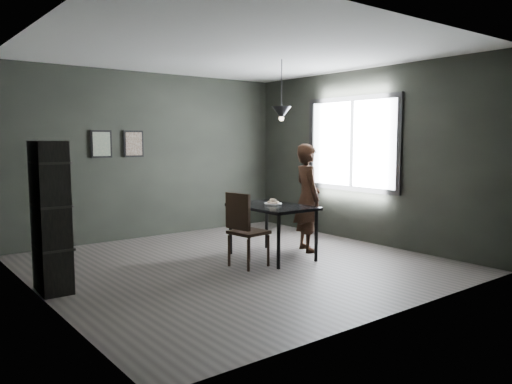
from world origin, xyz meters
TOP-DOWN VIEW (x-y plane):
  - ground at (0.00, 0.00)m, footprint 5.00×5.00m
  - back_wall at (0.00, 2.50)m, footprint 5.00×0.10m
  - ceiling at (0.00, 0.00)m, footprint 5.00×5.00m
  - window_assembly at (2.47, 0.20)m, footprint 0.04×1.96m
  - cafe_table at (0.60, 0.00)m, footprint 0.80×1.20m
  - white_plate at (0.66, 0.06)m, footprint 0.23×0.23m
  - donut_pile at (0.66, 0.06)m, footprint 0.17×0.17m
  - woman at (1.31, 0.02)m, footprint 0.57×0.69m
  - wood_chair at (-0.05, -0.20)m, footprint 0.48×0.48m
  - shelf_unit at (-2.32, 0.28)m, footprint 0.34×0.56m
  - pendant_lamp at (0.85, 0.10)m, footprint 0.28×0.28m
  - framed_print_left at (-0.90, 2.47)m, footprint 0.34×0.04m
  - framed_print_right at (-0.35, 2.47)m, footprint 0.34×0.04m

SIDE VIEW (x-z plane):
  - ground at x=0.00m, z-range 0.00..0.00m
  - wood_chair at x=-0.05m, z-range 0.07..1.05m
  - cafe_table at x=0.60m, z-range 0.30..1.05m
  - white_plate at x=0.66m, z-range 0.75..0.76m
  - donut_pile at x=0.66m, z-range 0.75..0.83m
  - woman at x=1.31m, z-range 0.00..1.61m
  - shelf_unit at x=-2.32m, z-range 0.00..1.66m
  - back_wall at x=0.00m, z-range 0.00..2.80m
  - window_assembly at x=2.47m, z-range 0.82..2.38m
  - framed_print_left at x=-0.90m, z-range 1.38..1.82m
  - framed_print_right at x=-0.35m, z-range 1.38..1.82m
  - pendant_lamp at x=0.85m, z-range 1.62..2.48m
  - ceiling at x=0.00m, z-range 2.79..2.81m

